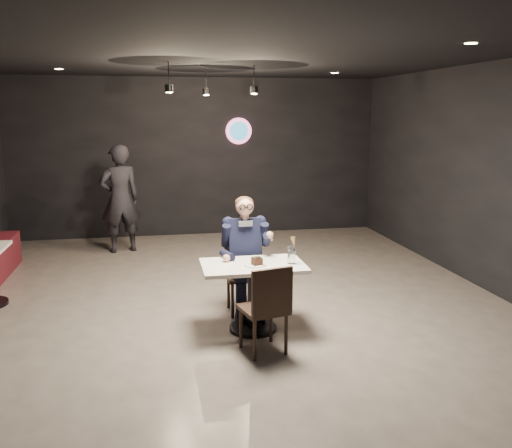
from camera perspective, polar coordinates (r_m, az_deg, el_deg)
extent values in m
plane|color=gray|center=(6.46, -2.53, -9.65)|extent=(9.00, 9.00, 0.00)
cube|color=black|center=(8.02, -4.87, 15.43)|extent=(1.40, 1.20, 0.36)
cube|color=white|center=(5.94, -0.32, -7.71)|extent=(1.10, 0.70, 0.75)
cube|color=black|center=(6.43, -1.22, -5.40)|extent=(0.42, 0.46, 0.92)
cube|color=black|center=(5.40, 0.76, -8.76)|extent=(0.52, 0.55, 0.92)
cube|color=black|center=(6.36, -1.23, -3.16)|extent=(0.60, 0.80, 1.44)
cylinder|color=white|center=(5.77, -0.10, -4.34)|extent=(0.23, 0.23, 0.01)
cube|color=black|center=(5.75, 0.11, -3.96)|extent=(0.12, 0.11, 0.07)
ellipsoid|color=green|center=(5.72, 0.81, -3.58)|extent=(0.06, 0.04, 0.01)
cylinder|color=silver|center=(5.84, 3.75, -3.27)|extent=(0.08, 0.08, 0.19)
cone|color=tan|center=(5.80, 3.99, -1.90)|extent=(0.07, 0.07, 0.12)
imported|color=black|center=(9.45, -14.13, 2.59)|extent=(0.76, 0.60, 1.83)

